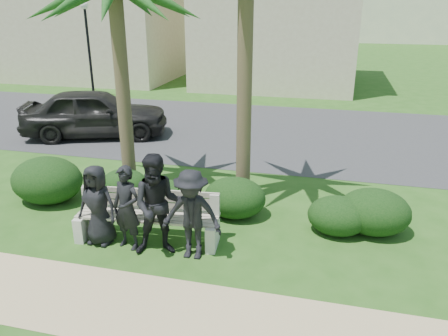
{
  "coord_description": "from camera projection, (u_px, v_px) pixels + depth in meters",
  "views": [
    {
      "loc": [
        2.09,
        -6.6,
        4.19
      ],
      "look_at": [
        0.18,
        1.0,
        1.22
      ],
      "focal_mm": 35.0,
      "sensor_mm": 36.0,
      "label": 1
    }
  ],
  "objects": [
    {
      "name": "park_bench",
      "position": [
        148.0,
        220.0,
        8.09
      ],
      "size": [
        2.7,
        0.87,
        0.92
      ],
      "rotation": [
        0.0,
        0.0,
        0.1
      ],
      "color": "#B0A794",
      "rests_on": "ground"
    },
    {
      "name": "man_b",
      "position": [
        127.0,
        208.0,
        7.74
      ],
      "size": [
        0.65,
        0.51,
        1.57
      ],
      "primitive_type": "imported",
      "rotation": [
        0.0,
        0.0,
        -0.25
      ],
      "color": "black",
      "rests_on": "ground"
    },
    {
      "name": "hedge_b",
      "position": [
        125.0,
        184.0,
        9.88
      ],
      "size": [
        1.09,
        0.9,
        0.71
      ],
      "primitive_type": "ellipsoid",
      "color": "black",
      "rests_on": "ground"
    },
    {
      "name": "hedge_a",
      "position": [
        47.0,
        179.0,
        9.72
      ],
      "size": [
        1.6,
        1.32,
        1.05
      ],
      "primitive_type": "ellipsoid",
      "color": "black",
      "rests_on": "ground"
    },
    {
      "name": "man_a",
      "position": [
        98.0,
        205.0,
        7.91
      ],
      "size": [
        0.77,
        0.52,
        1.52
      ],
      "primitive_type": "imported",
      "rotation": [
        0.0,
        0.0,
        -0.05
      ],
      "color": "black",
      "rests_on": "ground"
    },
    {
      "name": "hedge_d",
      "position": [
        235.0,
        196.0,
        9.07
      ],
      "size": [
        1.3,
        1.07,
        0.85
      ],
      "primitive_type": "ellipsoid",
      "color": "black",
      "rests_on": "ground"
    },
    {
      "name": "stucco_bldg_left",
      "position": [
        94.0,
        13.0,
        25.7
      ],
      "size": [
        10.4,
        8.4,
        7.3
      ],
      "color": "#BDB08E",
      "rests_on": "ground"
    },
    {
      "name": "man_d",
      "position": [
        192.0,
        215.0,
        7.42
      ],
      "size": [
        1.06,
        0.62,
        1.63
      ],
      "primitive_type": "imported",
      "rotation": [
        0.0,
        0.0,
        0.02
      ],
      "color": "black",
      "rests_on": "ground"
    },
    {
      "name": "hedge_c",
      "position": [
        165.0,
        197.0,
        9.18
      ],
      "size": [
        1.15,
        0.95,
        0.75
      ],
      "primitive_type": "ellipsoid",
      "color": "black",
      "rests_on": "ground"
    },
    {
      "name": "hedge_e",
      "position": [
        338.0,
        215.0,
        8.39
      ],
      "size": [
        1.16,
        0.96,
        0.76
      ],
      "primitive_type": "ellipsoid",
      "color": "black",
      "rests_on": "ground"
    },
    {
      "name": "footpath",
      "position": [
        165.0,
        312.0,
        6.31
      ],
      "size": [
        30.0,
        1.6,
        0.01
      ],
      "primitive_type": "cube",
      "color": "tan",
      "rests_on": "ground"
    },
    {
      "name": "asphalt_street",
      "position": [
        268.0,
        131.0,
        15.2
      ],
      "size": [
        160.0,
        8.0,
        0.01
      ],
      "primitive_type": "cube",
      "color": "#2D2D30",
      "rests_on": "ground"
    },
    {
      "name": "street_lamp",
      "position": [
        87.0,
        32.0,
        19.83
      ],
      "size": [
        0.36,
        0.36,
        4.29
      ],
      "color": "black",
      "rests_on": "ground"
    },
    {
      "name": "car_a",
      "position": [
        95.0,
        113.0,
        14.39
      ],
      "size": [
        5.02,
        3.31,
        1.59
      ],
      "primitive_type": "imported",
      "rotation": [
        0.0,
        0.0,
        1.91
      ],
      "color": "black",
      "rests_on": "ground"
    },
    {
      "name": "man_c",
      "position": [
        158.0,
        205.0,
        7.51
      ],
      "size": [
        1.07,
        0.94,
        1.85
      ],
      "primitive_type": "imported",
      "rotation": [
        0.0,
        0.0,
        0.31
      ],
      "color": "black",
      "rests_on": "ground"
    },
    {
      "name": "stucco_bldg_right",
      "position": [
        280.0,
        14.0,
        23.2
      ],
      "size": [
        8.4,
        8.4,
        7.3
      ],
      "color": "#BDB08E",
      "rests_on": "ground"
    },
    {
      "name": "hedge_f",
      "position": [
        374.0,
        210.0,
        8.4
      ],
      "size": [
        1.38,
        1.14,
        0.9
      ],
      "primitive_type": "ellipsoid",
      "color": "black",
      "rests_on": "ground"
    },
    {
      "name": "ground",
      "position": [
        201.0,
        249.0,
        7.94
      ],
      "size": [
        160.0,
        160.0,
        0.0
      ],
      "primitive_type": "plane",
      "color": "#255117",
      "rests_on": "ground"
    }
  ]
}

